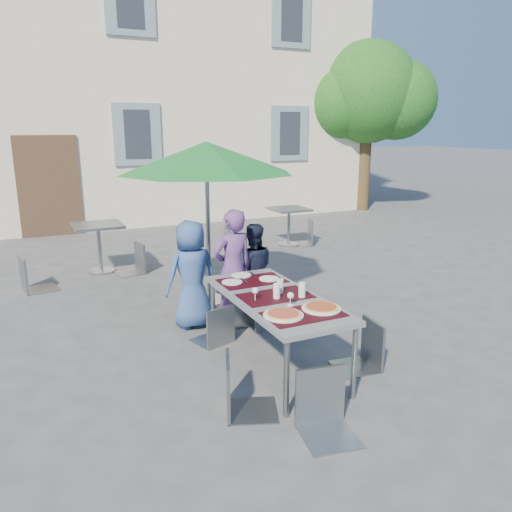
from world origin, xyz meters
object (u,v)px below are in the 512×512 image
child_2 (253,270)px  bg_chair_r_1 (306,216)px  chair_1 (243,277)px  bg_chair_r_0 (133,240)px  chair_4 (366,318)px  pizza_near_left (283,314)px  dining_table (275,301)px  cafe_table_1 (289,219)px  chair_5 (326,366)px  cafe_table_0 (99,238)px  patio_umbrella (206,159)px  chair_2 (268,281)px  child_0 (192,274)px  chair_3 (240,352)px  child_1 (233,269)px  bg_chair_l_0 (29,252)px  pizza_near_right (321,308)px  bg_chair_l_1 (231,223)px  chair_0 (215,302)px

child_2 → bg_chair_r_1: 4.10m
chair_1 → bg_chair_r_0: bearing=104.4°
chair_4 → pizza_near_left: bearing=-173.7°
dining_table → cafe_table_1: size_ratio=2.39×
child_2 → chair_5: size_ratio=1.25×
cafe_table_0 → bg_chair_r_0: bearing=-26.3°
patio_umbrella → cafe_table_1: size_ratio=2.95×
chair_2 → bg_chair_r_1: size_ratio=0.99×
child_0 → chair_1: bearing=151.8°
chair_3 → bg_chair_r_1: bg_chair_r_1 is taller
child_0 → chair_5: child_0 is taller
chair_4 → cafe_table_0: size_ratio=1.10×
child_1 → pizza_near_left: bearing=74.3°
bg_chair_l_0 → cafe_table_1: bg_chair_l_0 is taller
pizza_near_right → cafe_table_0: bearing=105.3°
chair_2 → patio_umbrella: (-0.38, 1.03, 1.38)m
pizza_near_right → bg_chair_l_0: bearing=119.6°
chair_2 → bg_chair_l_1: (1.11, 3.83, -0.06)m
chair_3 → patio_umbrella: patio_umbrella is taller
pizza_near_right → patio_umbrella: 2.76m
chair_2 → chair_5: (-0.55, -2.11, -0.03)m
chair_1 → chair_3: bearing=-114.4°
child_0 → cafe_table_0: 2.95m
chair_3 → cafe_table_1: chair_3 is taller
chair_1 → bg_chair_l_1: chair_1 is taller
chair_5 → cafe_table_1: 6.48m
pizza_near_right → chair_1: bearing=91.9°
pizza_near_left → chair_3: chair_3 is taller
chair_0 → patio_umbrella: 1.95m
child_1 → chair_5: bearing=77.0°
pizza_near_left → chair_4: (0.99, 0.11, -0.24)m
pizza_near_left → cafe_table_0: cafe_table_0 is taller
pizza_near_left → child_2: child_2 is taller
chair_0 → cafe_table_1: chair_0 is taller
pizza_near_left → patio_umbrella: bearing=85.3°
bg_chair_r_1 → patio_umbrella: bearing=-139.7°
cafe_table_1 → chair_0: bearing=-128.3°
chair_1 → bg_chair_l_0: bearing=132.7°
cafe_table_1 → pizza_near_right: bearing=-115.9°
child_2 → patio_umbrella: bearing=-38.1°
child_2 → bg_chair_l_0: 3.41m
child_1 → bg_chair_l_1: size_ratio=1.58×
bg_chair_r_0 → dining_table: bearing=-81.8°
chair_0 → chair_3: bearing=-102.4°
bg_chair_l_1 → chair_0: bearing=-114.8°
chair_5 → pizza_near_right: bearing=61.0°
pizza_near_left → pizza_near_right: 0.39m
chair_0 → chair_2: 0.78m
chair_2 → chair_4: chair_2 is taller
chair_4 → patio_umbrella: (-0.79, 2.37, 1.44)m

